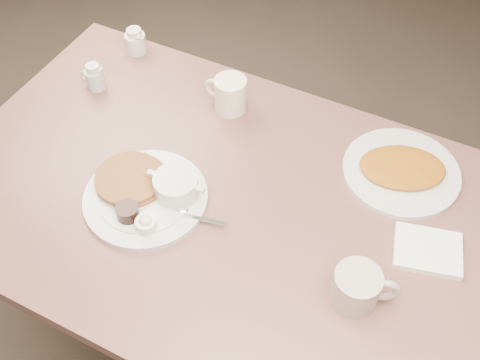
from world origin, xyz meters
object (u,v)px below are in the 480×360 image
at_px(diner_table, 237,242).
at_px(creamer_left, 94,77).
at_px(main_plate, 149,192).
at_px(hash_plate, 401,170).
at_px(coffee_mug_far, 229,94).
at_px(creamer_right, 135,41).
at_px(coffee_mug_near, 358,288).

height_order(diner_table, creamer_left, creamer_left).
bearing_deg(main_plate, hash_plate, 33.76).
height_order(diner_table, coffee_mug_far, coffee_mug_far).
height_order(coffee_mug_far, hash_plate, coffee_mug_far).
bearing_deg(coffee_mug_far, hash_plate, -2.37).
distance_m(diner_table, creamer_left, 0.63).
distance_m(diner_table, creamer_right, 0.70).
relative_size(diner_table, coffee_mug_far, 11.64).
distance_m(coffee_mug_far, creamer_left, 0.40).
xyz_separation_m(diner_table, creamer_right, (-0.54, 0.39, 0.21)).
xyz_separation_m(main_plate, hash_plate, (0.53, 0.35, -0.01)).
distance_m(creamer_right, hash_plate, 0.88).
bearing_deg(creamer_left, diner_table, -19.53).
relative_size(coffee_mug_near, coffee_mug_far, 1.21).
xyz_separation_m(coffee_mug_near, creamer_left, (-0.90, 0.31, -0.01)).
xyz_separation_m(coffee_mug_near, creamer_right, (-0.89, 0.50, -0.01)).
bearing_deg(creamer_left, creamer_right, 86.32).
bearing_deg(hash_plate, main_plate, -146.24).
xyz_separation_m(main_plate, coffee_mug_near, (0.54, -0.03, 0.02)).
distance_m(coffee_mug_near, hash_plate, 0.39).
bearing_deg(coffee_mug_near, coffee_mug_far, 141.72).
bearing_deg(diner_table, hash_plate, 39.79).
height_order(main_plate, hash_plate, main_plate).
height_order(diner_table, hash_plate, hash_plate).
bearing_deg(creamer_right, hash_plate, -7.57).
distance_m(main_plate, coffee_mug_near, 0.55).
bearing_deg(creamer_right, coffee_mug_far, -14.36).
relative_size(diner_table, coffee_mug_near, 9.65).
distance_m(coffee_mug_near, creamer_left, 0.95).
bearing_deg(hash_plate, creamer_left, -175.04).
height_order(creamer_left, creamer_right, same).
xyz_separation_m(diner_table, creamer_left, (-0.56, 0.20, 0.21)).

